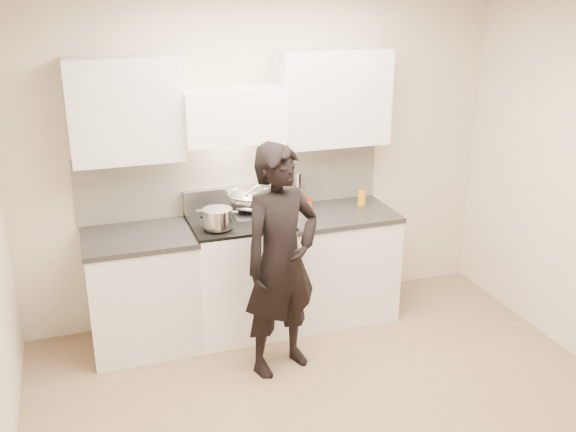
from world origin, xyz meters
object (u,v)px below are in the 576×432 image
Objects in this scene: wok at (251,199)px; stove at (241,274)px; person at (281,261)px; counter_right at (336,262)px; utensil_crock at (298,196)px.

stove is at bearing -133.34° from wok.
stove is 0.76m from person.
counter_right is at bearing -11.77° from wok.
person is (0.13, -0.65, 0.37)m from stove.
utensil_crock reaches higher than counter_right.
stove is 2.15× the size of wok.
person is (-0.45, -0.89, -0.16)m from utensil_crock.
utensil_crock is (-0.25, 0.25, 0.55)m from counter_right.
wok reaches higher than utensil_crock.
wok is 0.46m from utensil_crock.
person is at bearing -137.13° from counter_right.
utensil_crock is 1.01m from person.
stove is 0.57× the size of person.
stove is at bearing -157.07° from utensil_crock.
wok is at bearing 168.23° from counter_right.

